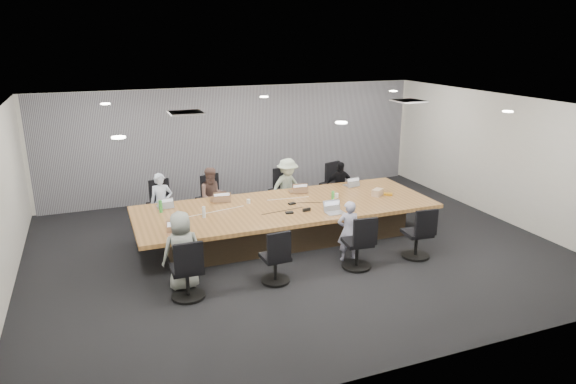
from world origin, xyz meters
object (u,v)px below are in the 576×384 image
object	(u,v)px
person_0	(162,203)
bottle_green_right	(333,196)
chair_5	(275,261)
laptop_1	(219,200)
chair_2	(282,194)
conference_table	(286,221)
chair_3	(333,188)
chair_7	(417,237)
person_1	(213,197)
laptop_3	(351,185)
chair_6	(357,246)
mug_brown	(177,224)
laptop_4	(176,234)
person_6	(348,231)
chair_0	(160,209)
laptop_0	(165,206)
bottle_green_left	(161,206)
person_2	(287,188)
canvas_bag	(377,192)
chair_1	(210,203)
laptop_2	(297,191)
laptop_6	(335,213)
person_3	(340,186)
stapler	(307,210)
snack_packet	(388,194)
person_4	(182,251)
bottle_clear	(204,212)
chair_4	(187,273)

from	to	relation	value
person_0	bottle_green_right	xyz separation A→B (m)	(3.27, -1.48, 0.21)
chair_5	person_0	world-z (taller)	person_0
laptop_1	chair_2	bearing A→B (deg)	-142.23
conference_table	chair_3	xyz separation A→B (m)	(1.89, 1.70, 0.03)
chair_7	person_1	xyz separation A→B (m)	(-3.16, 3.05, 0.25)
conference_table	laptop_3	size ratio (longest dim) A/B	18.93
conference_table	chair_7	distance (m)	2.60
conference_table	chair_6	xyz separation A→B (m)	(0.70, -1.70, 0.01)
chair_3	chair_7	size ratio (longest dim) A/B	1.06
mug_brown	chair_6	bearing A→B (deg)	-22.91
laptop_4	bottle_green_right	xyz separation A→B (m)	(3.32, 0.67, 0.10)
person_6	chair_3	bearing A→B (deg)	-100.19
chair_0	laptop_0	distance (m)	0.96
chair_0	bottle_green_left	xyz separation A→B (m)	(-0.12, -1.21, 0.45)
person_2	canvas_bag	world-z (taller)	person_2
laptop_0	chair_1	bearing A→B (deg)	-142.73
laptop_2	bottle_green_right	world-z (taller)	bottle_green_right
laptop_6	mug_brown	distance (m)	2.98
laptop_0	laptop_3	distance (m)	4.18
bottle_green_left	bottle_green_right	size ratio (longest dim) A/B	1.08
person_6	mug_brown	size ratio (longest dim) A/B	9.82
person_3	stapler	bearing A→B (deg)	-121.51
person_1	bottle_green_right	xyz separation A→B (m)	(2.17, -1.48, 0.20)
chair_6	person_3	bearing A→B (deg)	75.28
chair_7	chair_1	bearing A→B (deg)	138.37
conference_table	laptop_2	world-z (taller)	laptop_2
person_6	canvas_bag	world-z (taller)	person_6
chair_6	mug_brown	xyz separation A→B (m)	(-2.96, 1.25, 0.39)
chair_2	chair_6	bearing A→B (deg)	77.85
chair_2	laptop_2	size ratio (longest dim) A/B	2.45
conference_table	bottle_green_left	world-z (taller)	bottle_green_left
laptop_0	snack_packet	xyz separation A→B (m)	(4.58, -0.94, 0.01)
chair_6	person_4	size ratio (longest dim) A/B	0.62
person_2	snack_packet	size ratio (longest dim) A/B	7.72
stapler	chair_3	bearing A→B (deg)	41.64
laptop_4	chair_0	bearing A→B (deg)	85.87
chair_5	bottle_clear	distance (m)	1.86
bottle_green_right	person_1	bearing A→B (deg)	145.82
laptop_2	person_3	size ratio (longest dim) A/B	0.29
chair_1	laptop_2	size ratio (longest dim) A/B	2.45
chair_4	stapler	bearing A→B (deg)	26.26
person_3	mug_brown	bearing A→B (deg)	-146.00
person_3	stapler	size ratio (longest dim) A/B	6.99
chair_3	laptop_6	xyz separation A→B (m)	(-1.19, -2.50, 0.32)
person_6	conference_table	bearing A→B (deg)	-51.35
bottle_clear	mug_brown	distance (m)	0.66
chair_2	person_0	distance (m)	2.87
bottle_green_left	bottle_green_right	world-z (taller)	bottle_green_left
laptop_4	stapler	world-z (taller)	stapler
chair_0	snack_packet	world-z (taller)	chair_0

